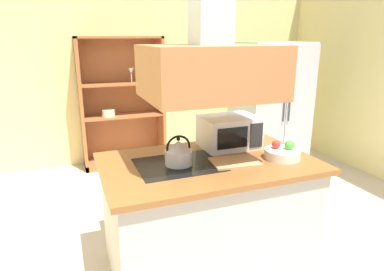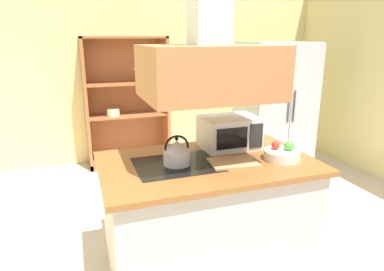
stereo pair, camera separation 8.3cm
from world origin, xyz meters
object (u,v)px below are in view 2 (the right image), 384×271
object	(u,v)px
kettle	(177,152)
fruit_bowl	(282,154)
microwave	(229,132)
refrigerator	(274,107)
dish_cabinet	(127,109)
cutting_board	(233,163)

from	to	relation	value
kettle	fruit_bowl	distance (m)	0.80
microwave	refrigerator	bearing A→B (deg)	47.22
dish_cabinet	cutting_board	xyz separation A→B (m)	(0.36, -2.71, 0.12)
kettle	cutting_board	distance (m)	0.42
refrigerator	kettle	bearing A→B (deg)	-137.66
kettle	dish_cabinet	bearing A→B (deg)	89.33
cutting_board	fruit_bowl	size ratio (longest dim) A/B	1.26
refrigerator	dish_cabinet	size ratio (longest dim) A/B	0.96
refrigerator	microwave	xyz separation A→B (m)	(-1.38, -1.49, 0.17)
dish_cabinet	fruit_bowl	xyz separation A→B (m)	(0.75, -2.74, 0.15)
kettle	cutting_board	world-z (taller)	kettle
refrigerator	fruit_bowl	world-z (taller)	refrigerator
kettle	fruit_bowl	size ratio (longest dim) A/B	0.81
refrigerator	fruit_bowl	xyz separation A→B (m)	(-1.12, -1.88, 0.08)
refrigerator	dish_cabinet	xyz separation A→B (m)	(-1.87, 0.86, -0.07)
cutting_board	fruit_bowl	world-z (taller)	fruit_bowl
refrigerator	fruit_bowl	distance (m)	2.19
microwave	fruit_bowl	xyz separation A→B (m)	(0.25, -0.40, -0.09)
dish_cabinet	fruit_bowl	world-z (taller)	dish_cabinet
kettle	fruit_bowl	world-z (taller)	kettle
kettle	cutting_board	xyz separation A→B (m)	(0.39, -0.12, -0.08)
kettle	cutting_board	size ratio (longest dim) A/B	0.64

